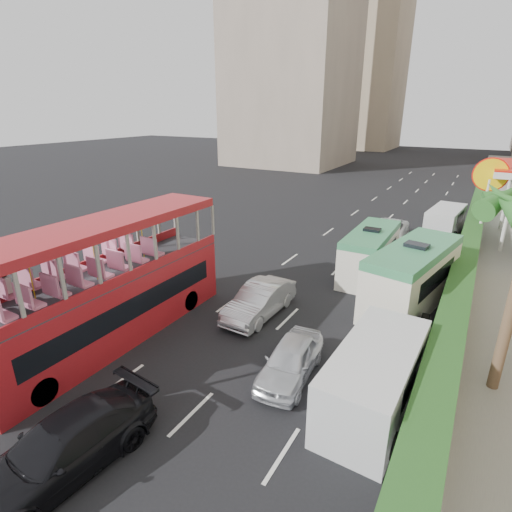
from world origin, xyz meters
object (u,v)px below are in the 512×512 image
Objects in this scene: van_asset at (387,239)px; panel_van_far at (445,221)px; minibus_far at (412,277)px; car_silver_lane_b at (290,376)px; minibus_near at (370,253)px; car_black at (68,469)px; panel_van_near at (375,378)px; double_decker_bus at (109,282)px; car_silver_lane_a at (260,315)px.

panel_van_far is at bearing 44.90° from van_asset.
panel_van_far is (0.08, 13.82, -0.51)m from minibus_far.
minibus_near is at bearing 85.32° from car_silver_lane_b.
panel_van_near reaches higher than car_black.
double_decker_bus reaches higher than minibus_near.
minibus_far is (2.66, 7.87, 1.52)m from car_silver_lane_b.
van_asset is at bearing 70.49° from double_decker_bus.
car_silver_lane_a is at bearing -102.20° from van_asset.
minibus_near is (-0.10, 10.70, 1.33)m from car_silver_lane_b.
car_silver_lane_a is 14.87m from van_asset.
car_silver_lane_a is 0.90× the size of van_asset.
panel_van_near reaches higher than car_silver_lane_a.
car_black is 24.79m from van_asset.
van_asset is 5.05m from panel_van_far.
minibus_near reaches higher than panel_van_near.
panel_van_near is (6.15, -3.51, 1.08)m from car_silver_lane_a.
minibus_near is at bearing 68.66° from car_silver_lane_a.
double_decker_bus is 14.13m from minibus_near.
minibus_far is (3.28, -10.19, 1.52)m from van_asset.
van_asset is 10.81m from minibus_far.
car_black is (4.02, -5.28, -2.53)m from double_decker_bus.
panel_van_near is at bearing -81.10° from van_asset.
car_silver_lane_a reaches higher than car_silver_lane_b.
panel_van_far is at bearing 92.74° from panel_van_near.
minibus_far reaches higher than panel_van_near.
van_asset is at bearing 93.81° from minibus_near.
panel_van_near is (3.58, -18.15, 1.08)m from van_asset.
van_asset is at bearing 89.26° from car_black.
car_black is 9.18m from panel_van_near.
double_decker_bus is 2.80× the size of car_silver_lane_b.
minibus_far is 13.83m from panel_van_far.
panel_van_far is at bearing 66.02° from double_decker_bus.
double_decker_bus is 2.18× the size of van_asset.
minibus_near reaches higher than car_silver_lane_b.
panel_van_far is (10.22, 22.98, -1.53)m from double_decker_bus.
panel_van_near is (0.30, -7.96, -0.43)m from minibus_far.
car_silver_lane_b is 0.78× the size of panel_van_far.
car_silver_lane_a is at bearing -131.56° from minibus_far.
panel_van_near is at bearing -74.43° from minibus_near.
minibus_near is at bearing -98.35° from panel_van_far.
panel_van_near is (2.96, -0.09, 1.08)m from car_silver_lane_b.
car_silver_lane_a is 1.15× the size of car_silver_lane_b.
car_black is at bearing -89.93° from car_silver_lane_a.
panel_van_far is at bearing 77.57° from car_silver_lane_b.
car_silver_lane_b is at bearing 68.00° from car_black.
panel_van_near is at bearing -7.02° from car_silver_lane_b.
minibus_far reaches higher than panel_van_far.
minibus_far is (2.76, -2.83, 0.19)m from minibus_near.
panel_van_near is at bearing 6.54° from double_decker_bus.
van_asset is 7.50m from minibus_near.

